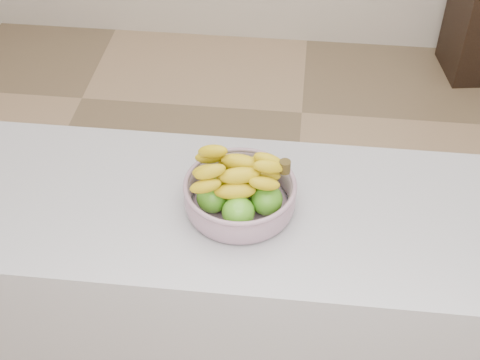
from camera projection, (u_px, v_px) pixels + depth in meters
The scene contains 3 objects.
ground at pixel (289, 292), 2.74m from camera, with size 4.00×4.00×0.00m, color tan.
counter at pixel (289, 312), 2.12m from camera, with size 2.00×0.60×0.90m, color #A4A4AD.
fruit_bowl at pixel (240, 192), 1.79m from camera, with size 0.30×0.30×0.17m.
Camera 1 is at (-0.01, -1.73, 2.18)m, focal length 50.00 mm.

